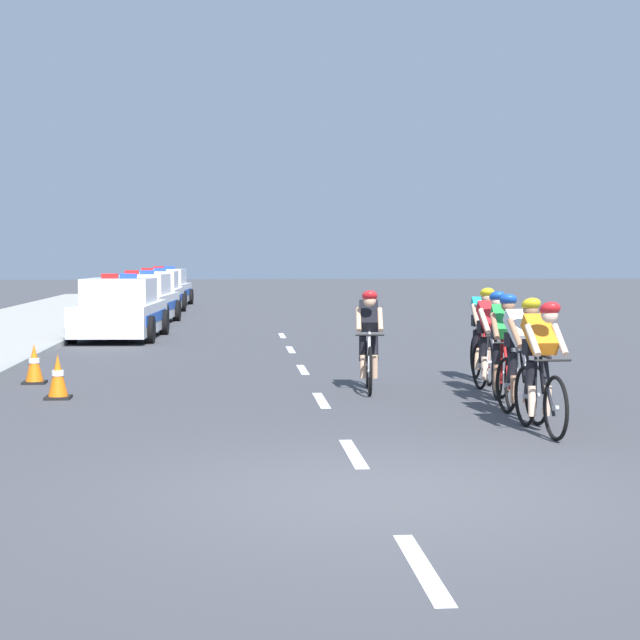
# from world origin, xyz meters

# --- Properties ---
(ground_plane) EXTENTS (160.00, 160.00, 0.00)m
(ground_plane) POSITION_xyz_m (0.00, 0.00, 0.00)
(ground_plane) COLOR #424247
(kerb_edge) EXTENTS (0.16, 60.00, 0.13)m
(kerb_edge) POSITION_xyz_m (-5.11, 14.00, 0.07)
(kerb_edge) COLOR #9E9E99
(kerb_edge) RESTS_ON ground
(lane_markings_centre) EXTENTS (0.14, 21.60, 0.01)m
(lane_markings_centre) POSITION_xyz_m (0.00, 7.78, 0.00)
(lane_markings_centre) COLOR white
(lane_markings_centre) RESTS_ON ground
(cyclist_lead) EXTENTS (0.43, 1.72, 1.56)m
(cyclist_lead) POSITION_xyz_m (2.28, 2.83, 0.79)
(cyclist_lead) COLOR black
(cyclist_lead) RESTS_ON ground
(cyclist_second) EXTENTS (0.45, 1.72, 1.56)m
(cyclist_second) POSITION_xyz_m (2.35, 3.88, 0.79)
(cyclist_second) COLOR black
(cyclist_second) RESTS_ON ground
(cyclist_third) EXTENTS (0.44, 1.72, 1.56)m
(cyclist_third) POSITION_xyz_m (2.45, 5.15, 0.79)
(cyclist_third) COLOR black
(cyclist_third) RESTS_ON ground
(cyclist_fourth) EXTENTS (0.44, 1.72, 1.56)m
(cyclist_fourth) POSITION_xyz_m (2.55, 6.30, 0.79)
(cyclist_fourth) COLOR black
(cyclist_fourth) RESTS_ON ground
(cyclist_fifth) EXTENTS (0.45, 1.72, 1.56)m
(cyclist_fifth) POSITION_xyz_m (0.79, 6.69, 0.79)
(cyclist_fifth) COLOR black
(cyclist_fifth) RESTS_ON ground
(cyclist_sixth) EXTENTS (0.42, 1.72, 1.56)m
(cyclist_sixth) POSITION_xyz_m (2.78, 7.75, 0.79)
(cyclist_sixth) COLOR black
(cyclist_sixth) RESTS_ON ground
(police_car_nearest) EXTENTS (2.19, 4.49, 1.59)m
(police_car_nearest) POSITION_xyz_m (-3.98, 17.06, 0.68)
(police_car_nearest) COLOR silver
(police_car_nearest) RESTS_ON ground
(police_car_second) EXTENTS (2.25, 4.52, 1.59)m
(police_car_second) POSITION_xyz_m (-3.98, 22.68, 0.68)
(police_car_second) COLOR white
(police_car_second) RESTS_ON ground
(police_car_third) EXTENTS (2.08, 4.44, 1.59)m
(police_car_third) POSITION_xyz_m (-3.98, 28.16, 0.68)
(police_car_third) COLOR white
(police_car_third) RESTS_ON ground
(police_car_furthest) EXTENTS (2.19, 4.49, 1.59)m
(police_car_furthest) POSITION_xyz_m (-3.98, 33.77, 0.68)
(police_car_furthest) COLOR silver
(police_car_furthest) RESTS_ON ground
(traffic_cone_near) EXTENTS (0.36, 0.36, 0.64)m
(traffic_cone_near) POSITION_xyz_m (-4.39, 8.09, 0.31)
(traffic_cone_near) COLOR black
(traffic_cone_near) RESTS_ON ground
(traffic_cone_mid) EXTENTS (0.36, 0.36, 0.64)m
(traffic_cone_mid) POSITION_xyz_m (-3.72, 6.25, 0.31)
(traffic_cone_mid) COLOR black
(traffic_cone_mid) RESTS_ON ground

